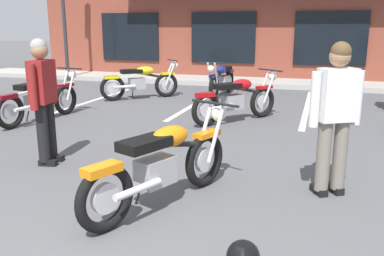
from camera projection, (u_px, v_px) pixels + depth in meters
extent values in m
plane|color=#515154|center=(201.00, 157.00, 5.94)|extent=(80.00, 80.00, 0.00)
cube|color=#A8A59E|center=(270.00, 82.00, 13.28)|extent=(22.00, 1.80, 0.14)
cube|color=brown|center=(284.00, 22.00, 16.39)|extent=(17.46, 6.29, 4.02)
cube|color=black|center=(130.00, 37.00, 15.10)|extent=(2.23, 0.06, 1.70)
cube|color=black|center=(223.00, 38.00, 14.08)|extent=(2.23, 0.06, 1.70)
cube|color=black|center=(330.00, 39.00, 13.06)|extent=(2.23, 0.06, 1.70)
cube|color=silver|center=(26.00, 92.00, 11.86)|extent=(0.12, 4.80, 0.01)
cube|color=silver|center=(107.00, 96.00, 11.10)|extent=(0.12, 4.80, 0.01)
cube|color=silver|center=(200.00, 101.00, 10.34)|extent=(0.12, 4.80, 0.01)
cube|color=silver|center=(307.00, 107.00, 9.58)|extent=(0.12, 4.80, 0.01)
torus|color=black|center=(105.00, 198.00, 3.70)|extent=(0.34, 0.63, 0.64)
cylinder|color=#B7B7BC|center=(105.00, 198.00, 3.70)|extent=(0.17, 0.29, 0.29)
torus|color=black|center=(205.00, 160.00, 4.77)|extent=(0.34, 0.63, 0.64)
cylinder|color=#B7B7BC|center=(205.00, 160.00, 4.77)|extent=(0.17, 0.29, 0.29)
cylinder|color=silver|center=(204.00, 130.00, 4.83)|extent=(0.16, 0.32, 0.66)
cylinder|color=silver|center=(216.00, 133.00, 4.72)|extent=(0.16, 0.32, 0.66)
cylinder|color=black|center=(215.00, 103.00, 4.76)|extent=(0.62, 0.28, 0.03)
sphere|color=silver|center=(219.00, 114.00, 4.85)|extent=(0.22, 0.22, 0.17)
cube|color=orange|center=(207.00, 134.00, 4.73)|extent=(0.27, 0.39, 0.06)
cube|color=#9E9EA3|center=(156.00, 171.00, 4.16)|extent=(0.37, 0.46, 0.28)
cylinder|color=silver|center=(138.00, 189.00, 3.81)|extent=(0.27, 0.54, 0.07)
cylinder|color=black|center=(169.00, 144.00, 4.25)|extent=(0.41, 0.89, 0.26)
ellipsoid|color=orange|center=(170.00, 136.00, 4.25)|extent=(0.42, 0.54, 0.22)
cube|color=black|center=(145.00, 144.00, 3.98)|extent=(0.46, 0.59, 0.10)
cube|color=orange|center=(102.00, 169.00, 3.62)|extent=(0.29, 0.39, 0.08)
cylinder|color=black|center=(139.00, 193.00, 4.28)|extent=(0.13, 0.07, 0.29)
torus|color=black|center=(229.00, 81.00, 11.68)|extent=(0.13, 0.64, 0.64)
cylinder|color=#B7B7BC|center=(229.00, 81.00, 11.68)|extent=(0.08, 0.29, 0.29)
torus|color=black|center=(214.00, 88.00, 10.37)|extent=(0.13, 0.64, 0.64)
cylinder|color=#B7B7BC|center=(214.00, 88.00, 10.37)|extent=(0.08, 0.29, 0.29)
cylinder|color=silver|center=(216.00, 76.00, 10.17)|extent=(0.06, 0.33, 0.66)
cylinder|color=silver|center=(209.00, 75.00, 10.24)|extent=(0.06, 0.33, 0.66)
cylinder|color=black|center=(212.00, 63.00, 10.06)|extent=(0.66, 0.07, 0.03)
sphere|color=silver|center=(211.00, 69.00, 10.02)|extent=(0.18, 0.18, 0.17)
cube|color=navy|center=(214.00, 76.00, 10.26)|extent=(0.16, 0.37, 0.06)
cube|color=#9E9EA3|center=(223.00, 81.00, 11.08)|extent=(0.26, 0.41, 0.28)
cylinder|color=silver|center=(222.00, 81.00, 11.47)|extent=(0.10, 0.55, 0.07)
cylinder|color=black|center=(221.00, 73.00, 10.84)|extent=(0.11, 0.94, 0.26)
ellipsoid|color=navy|center=(221.00, 70.00, 10.80)|extent=(0.29, 0.49, 0.22)
cube|color=black|center=(225.00, 68.00, 11.13)|extent=(0.31, 0.53, 0.10)
cube|color=navy|center=(230.00, 71.00, 11.63)|extent=(0.18, 0.37, 0.08)
cylinder|color=black|center=(230.00, 90.00, 11.14)|extent=(0.14, 0.03, 0.29)
torus|color=black|center=(10.00, 112.00, 7.46)|extent=(0.19, 0.65, 0.64)
cylinder|color=#B7B7BC|center=(10.00, 112.00, 7.46)|extent=(0.10, 0.29, 0.29)
torus|color=black|center=(65.00, 99.00, 8.72)|extent=(0.19, 0.65, 0.64)
cylinder|color=#B7B7BC|center=(65.00, 99.00, 8.72)|extent=(0.10, 0.29, 0.29)
cylinder|color=silver|center=(64.00, 84.00, 8.77)|extent=(0.09, 0.33, 0.66)
cylinder|color=silver|center=(71.00, 84.00, 8.70)|extent=(0.09, 0.33, 0.66)
cylinder|color=black|center=(69.00, 68.00, 8.73)|extent=(0.66, 0.12, 0.03)
sphere|color=silver|center=(72.00, 75.00, 8.83)|extent=(0.19, 0.19, 0.17)
cube|color=maroon|center=(66.00, 85.00, 8.69)|extent=(0.19, 0.38, 0.06)
cube|color=#9E9EA3|center=(36.00, 102.00, 8.00)|extent=(0.29, 0.43, 0.28)
cylinder|color=silver|center=(27.00, 108.00, 7.63)|extent=(0.15, 0.55, 0.07)
cylinder|color=black|center=(43.00, 88.00, 8.12)|extent=(0.19, 0.94, 0.26)
ellipsoid|color=maroon|center=(43.00, 84.00, 8.12)|extent=(0.32, 0.51, 0.22)
cube|color=black|center=(29.00, 86.00, 7.81)|extent=(0.35, 0.55, 0.10)
cube|color=maroon|center=(7.00, 97.00, 7.38)|extent=(0.21, 0.38, 0.08)
cylinder|color=black|center=(28.00, 115.00, 8.08)|extent=(0.14, 0.04, 0.29)
torus|color=black|center=(206.00, 110.00, 7.64)|extent=(0.47, 0.57, 0.64)
cylinder|color=#B7B7BC|center=(206.00, 110.00, 7.64)|extent=(0.22, 0.26, 0.29)
torus|color=black|center=(262.00, 102.00, 8.44)|extent=(0.47, 0.57, 0.64)
cylinder|color=#B7B7BC|center=(262.00, 102.00, 8.44)|extent=(0.22, 0.26, 0.29)
cylinder|color=silver|center=(263.00, 86.00, 8.49)|extent=(0.23, 0.28, 0.66)
cylinder|color=silver|center=(270.00, 87.00, 8.35)|extent=(0.23, 0.28, 0.66)
cylinder|color=black|center=(270.00, 70.00, 8.39)|extent=(0.54, 0.43, 0.03)
sphere|color=silver|center=(272.00, 77.00, 8.46)|extent=(0.24, 0.24, 0.17)
cube|color=#B70F14|center=(264.00, 87.00, 8.39)|extent=(0.33, 0.37, 0.06)
cube|color=#9E9EA3|center=(232.00, 102.00, 7.98)|extent=(0.43, 0.46, 0.28)
cylinder|color=silver|center=(222.00, 107.00, 7.67)|extent=(0.39, 0.48, 0.07)
cylinder|color=black|center=(241.00, 89.00, 8.03)|extent=(0.62, 0.78, 0.26)
ellipsoid|color=#B70F14|center=(241.00, 85.00, 8.02)|extent=(0.50, 0.54, 0.22)
cube|color=black|center=(227.00, 86.00, 7.82)|extent=(0.54, 0.58, 0.10)
cube|color=#B70F14|center=(205.00, 95.00, 7.56)|extent=(0.35, 0.38, 0.08)
cylinder|color=black|center=(224.00, 114.00, 8.14)|extent=(0.12, 0.10, 0.29)
torus|color=black|center=(113.00, 88.00, 10.32)|extent=(0.54, 0.50, 0.64)
cylinder|color=#B7B7BC|center=(113.00, 88.00, 10.32)|extent=(0.25, 0.24, 0.29)
torus|color=black|center=(166.00, 85.00, 10.90)|extent=(0.54, 0.50, 0.64)
cylinder|color=#B7B7BC|center=(166.00, 85.00, 10.90)|extent=(0.25, 0.24, 0.29)
cylinder|color=silver|center=(168.00, 72.00, 10.94)|extent=(0.27, 0.25, 0.66)
cylinder|color=silver|center=(171.00, 73.00, 10.78)|extent=(0.27, 0.25, 0.66)
cylinder|color=black|center=(172.00, 60.00, 10.82)|extent=(0.47, 0.51, 0.03)
sphere|color=silver|center=(175.00, 66.00, 10.88)|extent=(0.24, 0.24, 0.17)
cube|color=yellow|center=(167.00, 73.00, 10.84)|extent=(0.36, 0.35, 0.06)
cube|color=#9E9EA3|center=(137.00, 84.00, 10.56)|extent=(0.46, 0.45, 0.28)
cylinder|color=silver|center=(124.00, 87.00, 10.29)|extent=(0.46, 0.42, 0.07)
cylinder|color=black|center=(144.00, 74.00, 10.58)|extent=(0.74, 0.68, 0.26)
ellipsoid|color=yellow|center=(145.00, 71.00, 10.57)|extent=(0.53, 0.51, 0.22)
cube|color=black|center=(131.00, 71.00, 10.42)|extent=(0.57, 0.56, 0.10)
cube|color=yellow|center=(111.00, 77.00, 10.24)|extent=(0.37, 0.36, 0.08)
cylinder|color=black|center=(133.00, 93.00, 10.75)|extent=(0.11, 0.12, 0.29)
cube|color=black|center=(55.00, 158.00, 5.74)|extent=(0.25, 0.14, 0.08)
cube|color=black|center=(48.00, 163.00, 5.55)|extent=(0.25, 0.14, 0.08)
cylinder|color=black|center=(50.00, 129.00, 5.64)|extent=(0.17, 0.17, 0.80)
cylinder|color=black|center=(43.00, 132.00, 5.45)|extent=(0.17, 0.17, 0.80)
cube|color=maroon|center=(42.00, 82.00, 5.39)|extent=(0.28, 0.41, 0.56)
cylinder|color=maroon|center=(51.00, 82.00, 5.64)|extent=(0.11, 0.11, 0.58)
cylinder|color=maroon|center=(32.00, 87.00, 5.16)|extent=(0.11, 0.11, 0.58)
sphere|color=#A07556|center=(39.00, 51.00, 5.29)|extent=(0.25, 0.25, 0.22)
sphere|color=gray|center=(38.00, 47.00, 5.28)|extent=(0.24, 0.24, 0.21)
cube|color=black|center=(319.00, 190.00, 4.61)|extent=(0.21, 0.26, 0.08)
cube|color=black|center=(335.00, 189.00, 4.66)|extent=(0.21, 0.26, 0.08)
cylinder|color=slate|center=(323.00, 155.00, 4.48)|extent=(0.21, 0.21, 0.80)
cylinder|color=slate|center=(340.00, 154.00, 4.52)|extent=(0.21, 0.21, 0.80)
cube|color=silver|center=(337.00, 95.00, 4.34)|extent=(0.44, 0.38, 0.56)
cylinder|color=silver|center=(315.00, 100.00, 4.30)|extent=(0.14, 0.14, 0.58)
cylinder|color=silver|center=(357.00, 98.00, 4.40)|extent=(0.14, 0.14, 0.58)
sphere|color=#A07556|center=(340.00, 56.00, 4.24)|extent=(0.30, 0.30, 0.22)
sphere|color=brown|center=(341.00, 52.00, 4.22)|extent=(0.29, 0.29, 0.21)
cube|color=black|center=(245.00, 251.00, 3.21)|extent=(0.18, 0.03, 0.09)
cube|color=orange|center=(47.00, 106.00, 9.67)|extent=(0.34, 0.34, 0.03)
cone|color=orange|center=(46.00, 95.00, 9.61)|extent=(0.26, 0.26, 0.50)
cylinder|color=white|center=(46.00, 93.00, 9.60)|extent=(0.19, 0.19, 0.06)
cylinder|color=#2D2D33|center=(63.00, 0.00, 13.62)|extent=(0.12, 0.12, 5.35)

